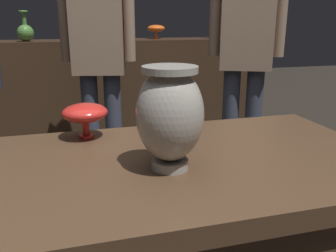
{
  "coord_description": "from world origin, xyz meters",
  "views": [
    {
      "loc": [
        -0.23,
        -0.84,
        1.15
      ],
      "look_at": [
        -0.0,
        -0.03,
        0.9
      ],
      "focal_mm": 38.25,
      "sensor_mm": 36.0,
      "label": 1
    }
  ],
  "objects": [
    {
      "name": "back_display_shelf",
      "position": [
        0.0,
        2.2,
        0.49
      ],
      "size": [
        2.6,
        0.4,
        0.99
      ],
      "color": "#382619",
      "rests_on": "ground_plane"
    },
    {
      "name": "vase_centerpiece",
      "position": [
        -0.01,
        -0.05,
        0.94
      ],
      "size": [
        0.16,
        0.16,
        0.25
      ],
      "color": "gray",
      "rests_on": "display_plinth"
    },
    {
      "name": "vase_left_accent",
      "position": [
        -0.19,
        0.24,
        0.88
      ],
      "size": [
        0.14,
        0.14,
        0.11
      ],
      "color": "red",
      "rests_on": "display_plinth"
    },
    {
      "name": "shelf_vase_right",
      "position": [
        0.52,
        2.24,
        1.07
      ],
      "size": [
        0.15,
        0.15,
        0.12
      ],
      "color": "#E55B1E",
      "rests_on": "back_display_shelf"
    },
    {
      "name": "shelf_vase_far_right",
      "position": [
        1.04,
        2.17,
        1.14
      ],
      "size": [
        0.09,
        0.09,
        0.3
      ],
      "color": "#E55B1E",
      "rests_on": "back_display_shelf"
    },
    {
      "name": "shelf_vase_left",
      "position": [
        -0.52,
        2.13,
        1.06
      ],
      "size": [
        0.12,
        0.12,
        0.22
      ],
      "color": "#477A38",
      "rests_on": "back_display_shelf"
    },
    {
      "name": "shelf_vase_center",
      "position": [
        0.0,
        2.12,
        1.09
      ],
      "size": [
        0.16,
        0.16,
        0.14
      ],
      "color": "#E55B1E",
      "rests_on": "back_display_shelf"
    },
    {
      "name": "visitor_center_back",
      "position": [
        -0.04,
        1.51,
        0.97
      ],
      "size": [
        0.46,
        0.25,
        1.65
      ],
      "rotation": [
        0.0,
        0.0,
        2.91
      ],
      "color": "#333847",
      "rests_on": "ground_plane"
    },
    {
      "name": "visitor_near_right",
      "position": [
        0.87,
        1.26,
        1.01
      ],
      "size": [
        0.44,
        0.3,
        1.7
      ],
      "rotation": [
        0.0,
        0.0,
        2.72
      ],
      "color": "#333847",
      "rests_on": "ground_plane"
    }
  ]
}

